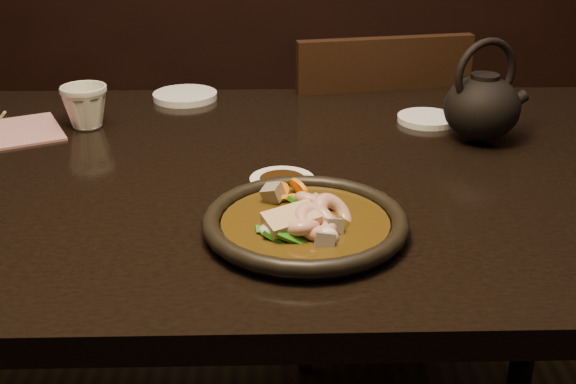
{
  "coord_description": "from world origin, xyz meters",
  "views": [
    {
      "loc": [
        0.1,
        -1.07,
        1.2
      ],
      "look_at": [
        0.12,
        -0.2,
        0.8
      ],
      "focal_mm": 45.0,
      "sensor_mm": 36.0,
      "label": 1
    }
  ],
  "objects_px": {
    "chair": "(363,185)",
    "tea_cup": "(85,105)",
    "table": "(211,212)",
    "plate": "(305,223)",
    "teapot": "(482,104)"
  },
  "relations": [
    {
      "from": "teapot",
      "to": "plate",
      "type": "bearing_deg",
      "value": -154.98
    },
    {
      "from": "table",
      "to": "plate",
      "type": "bearing_deg",
      "value": -57.26
    },
    {
      "from": "chair",
      "to": "tea_cup",
      "type": "distance_m",
      "value": 0.74
    },
    {
      "from": "table",
      "to": "teapot",
      "type": "distance_m",
      "value": 0.5
    },
    {
      "from": "chair",
      "to": "table",
      "type": "bearing_deg",
      "value": 50.03
    },
    {
      "from": "chair",
      "to": "plate",
      "type": "height_order",
      "value": "chair"
    },
    {
      "from": "plate",
      "to": "tea_cup",
      "type": "xyz_separation_m",
      "value": [
        -0.39,
        0.43,
        0.03
      ]
    },
    {
      "from": "tea_cup",
      "to": "table",
      "type": "bearing_deg",
      "value": -40.82
    },
    {
      "from": "table",
      "to": "plate",
      "type": "distance_m",
      "value": 0.28
    },
    {
      "from": "tea_cup",
      "to": "plate",
      "type": "bearing_deg",
      "value": -48.29
    },
    {
      "from": "chair",
      "to": "tea_cup",
      "type": "bearing_deg",
      "value": 22.07
    },
    {
      "from": "chair",
      "to": "tea_cup",
      "type": "xyz_separation_m",
      "value": [
        -0.57,
        -0.35,
        0.32
      ]
    },
    {
      "from": "plate",
      "to": "teapot",
      "type": "relative_size",
      "value": 1.53
    },
    {
      "from": "table",
      "to": "tea_cup",
      "type": "bearing_deg",
      "value": 139.18
    },
    {
      "from": "table",
      "to": "plate",
      "type": "height_order",
      "value": "plate"
    }
  ]
}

